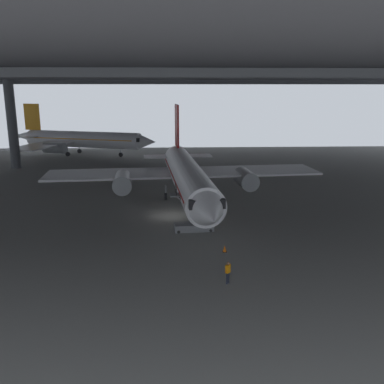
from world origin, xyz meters
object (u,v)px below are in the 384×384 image
(boarding_stairs, at_px, (193,223))
(crew_worker_by_stairs, at_px, (208,215))
(airplane_main, at_px, (187,176))
(airplane_distant, at_px, (81,139))
(crew_worker_near_nose, at_px, (228,271))
(traffic_cone_orange, at_px, (225,249))

(boarding_stairs, distance_m, crew_worker_by_stairs, 2.63)
(airplane_main, distance_m, crew_worker_by_stairs, 8.48)
(crew_worker_by_stairs, bearing_deg, boarding_stairs, -128.87)
(airplane_main, height_order, airplane_distant, airplane_main)
(airplane_main, relative_size, crew_worker_by_stairs, 22.50)
(airplane_main, distance_m, crew_worker_near_nose, 21.72)
(crew_worker_near_nose, bearing_deg, boarding_stairs, 99.23)
(crew_worker_near_nose, relative_size, traffic_cone_orange, 2.75)
(crew_worker_by_stairs, height_order, airplane_distant, airplane_distant)
(boarding_stairs, height_order, crew_worker_by_stairs, boarding_stairs)
(crew_worker_near_nose, height_order, traffic_cone_orange, crew_worker_near_nose)
(boarding_stairs, distance_m, crew_worker_near_nose, 11.71)
(crew_worker_by_stairs, xyz_separation_m, traffic_cone_orange, (0.74, -7.70, -0.61))
(boarding_stairs, bearing_deg, airplane_distant, 113.16)
(airplane_main, xyz_separation_m, boarding_stairs, (0.26, -9.91, -2.68))
(boarding_stairs, xyz_separation_m, airplane_distant, (-20.98, 49.02, 2.52))
(boarding_stairs, relative_size, crew_worker_near_nose, 2.79)
(airplane_distant, bearing_deg, crew_worker_near_nose, -69.33)
(traffic_cone_orange, bearing_deg, boarding_stairs, 112.82)
(boarding_stairs, distance_m, traffic_cone_orange, 6.16)
(airplane_main, height_order, traffic_cone_orange, airplane_main)
(crew_worker_by_stairs, relative_size, airplane_distant, 0.05)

